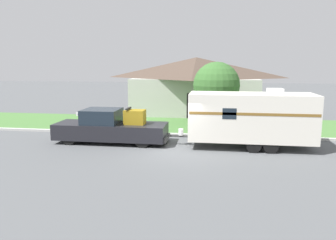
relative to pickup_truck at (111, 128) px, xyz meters
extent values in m
plane|color=#515456|center=(3.97, -1.43, -0.87)|extent=(120.00, 120.00, 0.00)
cube|color=#ADADA8|center=(3.97, 2.32, -0.80)|extent=(80.00, 0.30, 0.14)
cube|color=#477538|center=(3.97, 5.97, -0.85)|extent=(80.00, 7.00, 0.03)
cube|color=#B2B2A8|center=(4.09, 12.62, 0.73)|extent=(10.89, 7.64, 3.20)
pyramid|color=#4C3D33|center=(4.09, 12.62, 3.25)|extent=(11.76, 8.25, 1.84)
cube|color=#4C3828|center=(4.09, 8.83, 0.18)|extent=(1.00, 0.06, 2.10)
cylinder|color=black|center=(-2.14, -0.86, -0.44)|extent=(0.87, 0.28, 0.87)
cylinder|color=black|center=(-2.14, 0.86, -0.44)|extent=(0.87, 0.28, 0.87)
cylinder|color=black|center=(2.07, -0.86, -0.44)|extent=(0.87, 0.28, 0.87)
cylinder|color=black|center=(2.07, 0.86, -0.44)|extent=(0.87, 0.28, 0.87)
cube|color=black|center=(-1.21, 0.00, -0.19)|extent=(3.92, 2.09, 0.88)
cube|color=#19232D|center=(-0.50, 0.00, 0.66)|extent=(2.04, 1.92, 0.81)
cube|color=black|center=(1.99, 0.00, -0.19)|extent=(2.46, 2.09, 0.88)
cube|color=#333333|center=(3.28, 0.00, -0.51)|extent=(0.12, 1.88, 0.20)
cube|color=olive|center=(1.44, 0.00, 0.65)|extent=(1.13, 0.88, 0.80)
cube|color=black|center=(1.08, 0.00, 1.13)|extent=(0.10, 0.96, 0.08)
cylinder|color=black|center=(7.94, -1.05, -0.49)|extent=(0.77, 0.22, 0.77)
cylinder|color=black|center=(7.94, 1.05, -0.49)|extent=(0.77, 0.22, 0.77)
cylinder|color=black|center=(8.78, -1.05, -0.49)|extent=(0.77, 0.22, 0.77)
cylinder|color=black|center=(8.78, 1.05, -0.49)|extent=(0.77, 0.22, 0.77)
cube|color=silver|center=(7.83, 0.00, 0.83)|extent=(6.56, 2.38, 2.49)
cube|color=brown|center=(7.83, -1.19, 1.14)|extent=(6.43, 0.01, 0.14)
cube|color=#383838|center=(4.01, 0.00, -0.36)|extent=(1.08, 0.12, 0.10)
cylinder|color=silver|center=(4.06, 0.00, -0.13)|extent=(0.28, 0.28, 0.36)
cube|color=silver|center=(9.01, 0.00, 2.22)|extent=(0.80, 0.68, 0.28)
cube|color=#19232D|center=(6.65, -1.19, 1.14)|extent=(0.70, 0.01, 0.56)
cylinder|color=brown|center=(-3.16, 3.04, -0.36)|extent=(0.09, 0.09, 1.01)
cube|color=silver|center=(-3.16, 3.04, 0.25)|extent=(0.48, 0.20, 0.22)
cylinder|color=brown|center=(5.96, 4.84, 0.05)|extent=(0.24, 0.24, 1.84)
sphere|color=#38662D|center=(5.96, 4.84, 2.17)|extent=(3.18, 3.18, 3.18)
camera|label=1|loc=(5.97, -17.76, 3.69)|focal=35.00mm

